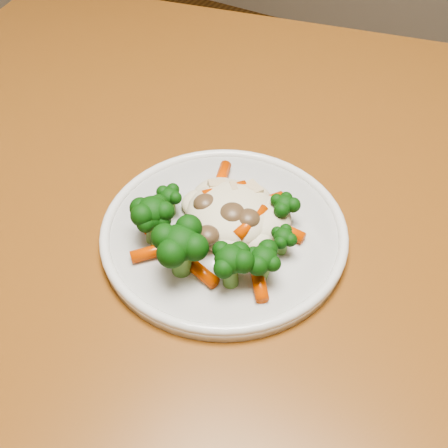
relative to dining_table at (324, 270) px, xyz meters
The scene contains 3 objects.
dining_table is the anchor object (origin of this frame).
plate 0.16m from the dining_table, 131.42° to the right, with size 0.24×0.24×0.01m, color white.
meal 0.19m from the dining_table, 127.50° to the right, with size 0.16×0.17×0.05m.
Camera 1 is at (0.17, -0.68, 1.16)m, focal length 45.00 mm.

